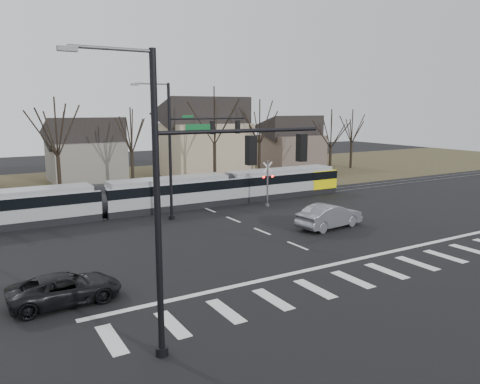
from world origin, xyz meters
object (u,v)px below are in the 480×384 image
sedan (329,216)px  suv (65,289)px  tram (168,192)px  rail_crossing_signal (268,185)px

sedan → suv: (-18.66, -4.14, -0.19)m
tram → rail_crossing_signal: (7.90, -3.21, 0.43)m
sedan → tram: bearing=26.0°
tram → suv: 19.25m
sedan → suv: sedan is taller
sedan → suv: bearing=95.3°
suv → tram: bearing=-36.6°
rail_crossing_signal → tram: bearing=157.9°
tram → suv: tram is taller
tram → rail_crossing_signal: bearing=-22.1°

